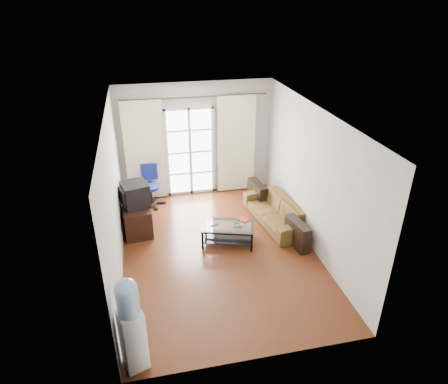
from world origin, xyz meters
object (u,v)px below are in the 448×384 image
object	(u,v)px
tv_stand	(137,219)
task_chair	(151,193)
sofa	(275,211)
crt_tv	(134,195)
water_cooler	(131,323)
coffee_table	(228,231)

from	to	relation	value
tv_stand	task_chair	size ratio (longest dim) A/B	0.85
task_chair	tv_stand	bearing A→B (deg)	-106.31
tv_stand	task_chair	distance (m)	1.20
sofa	task_chair	size ratio (longest dim) A/B	2.01
tv_stand	task_chair	world-z (taller)	task_chair
crt_tv	water_cooler	size ratio (longest dim) A/B	0.44
tv_stand	water_cooler	size ratio (longest dim) A/B	0.56
sofa	task_chair	bearing A→B (deg)	-127.06
tv_stand	task_chair	bearing A→B (deg)	66.75
coffee_table	crt_tv	size ratio (longest dim) A/B	1.76
water_cooler	crt_tv	bearing A→B (deg)	68.62
sofa	tv_stand	bearing A→B (deg)	-103.28
sofa	coffee_table	size ratio (longest dim) A/B	1.70
task_chair	coffee_table	bearing A→B (deg)	-53.81
coffee_table	tv_stand	xyz separation A→B (m)	(-1.74, 0.80, 0.03)
tv_stand	crt_tv	distance (m)	0.54
sofa	coffee_table	distance (m)	1.29
tv_stand	coffee_table	bearing A→B (deg)	-30.95
coffee_table	task_chair	bearing A→B (deg)	125.55
sofa	water_cooler	size ratio (longest dim) A/B	1.34
task_chair	water_cooler	bearing A→B (deg)	-95.07
coffee_table	crt_tv	bearing A→B (deg)	153.86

